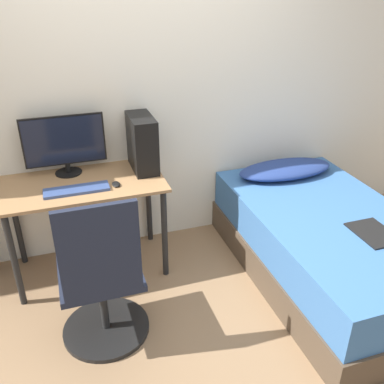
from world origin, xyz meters
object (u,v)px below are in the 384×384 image
object	(u,v)px
bed	(328,246)
keyboard	(77,190)
office_chair	(102,288)
monitor	(64,143)
pc_tower	(142,143)

from	to	relation	value
bed	keyboard	world-z (taller)	keyboard
office_chair	keyboard	bearing A→B (deg)	94.54
monitor	keyboard	size ratio (longest dim) A/B	1.32
bed	monitor	size ratio (longest dim) A/B	3.30
bed	monitor	bearing A→B (deg)	154.20
bed	keyboard	xyz separation A→B (m)	(-1.70, 0.52, 0.49)
keyboard	pc_tower	bearing A→B (deg)	23.53
bed	monitor	xyz separation A→B (m)	(-1.73, 0.84, 0.71)
office_chair	bed	world-z (taller)	office_chair
keyboard	pc_tower	xyz separation A→B (m)	(0.51, 0.22, 0.19)
office_chair	bed	bearing A→B (deg)	3.90
bed	monitor	distance (m)	2.05
office_chair	pc_tower	distance (m)	1.12
office_chair	bed	size ratio (longest dim) A/B	0.55
monitor	keyboard	world-z (taller)	monitor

